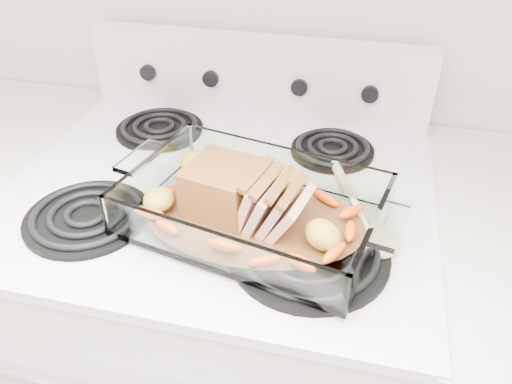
# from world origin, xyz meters

# --- Properties ---
(electric_range) EXTENTS (0.78, 0.70, 1.12)m
(electric_range) POSITION_xyz_m (0.00, 1.66, 0.48)
(electric_range) COLOR silver
(electric_range) RESTS_ON ground
(baking_dish) EXTENTS (0.40, 0.26, 0.08)m
(baking_dish) POSITION_xyz_m (0.09, 1.54, 0.96)
(baking_dish) COLOR white
(baking_dish) RESTS_ON electric_range
(pork_roast) EXTENTS (0.20, 0.11, 0.09)m
(pork_roast) POSITION_xyz_m (0.06, 1.54, 0.99)
(pork_roast) COLOR brown
(pork_roast) RESTS_ON baking_dish
(roast_vegetables) EXTENTS (0.34, 0.19, 0.04)m
(roast_vegetables) POSITION_xyz_m (0.09, 1.58, 0.97)
(roast_vegetables) COLOR #FF510C
(roast_vegetables) RESTS_ON baking_dish
(wooden_spoon) EXTENTS (0.13, 0.26, 0.02)m
(wooden_spoon) POSITION_xyz_m (0.27, 1.59, 0.94)
(wooden_spoon) COLOR beige
(wooden_spoon) RESTS_ON electric_range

